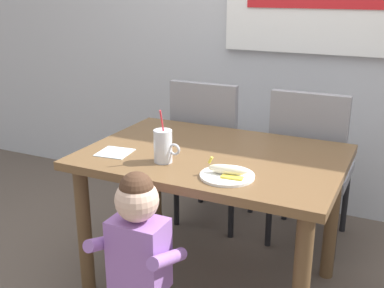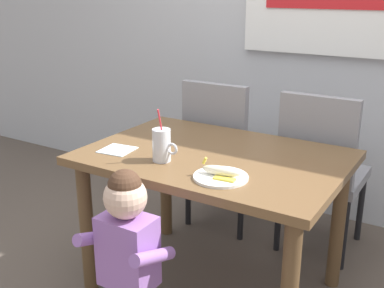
% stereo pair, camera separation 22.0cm
% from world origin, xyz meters
% --- Properties ---
extents(ground_plane, '(24.00, 24.00, 0.00)m').
position_xyz_m(ground_plane, '(0.00, 0.00, 0.00)').
color(ground_plane, brown).
extents(dining_table, '(1.22, 0.85, 0.74)m').
position_xyz_m(dining_table, '(0.00, 0.00, 0.63)').
color(dining_table, brown).
rests_on(dining_table, ground).
extents(dining_chair_left, '(0.44, 0.45, 0.96)m').
position_xyz_m(dining_chair_left, '(-0.28, 0.62, 0.54)').
color(dining_chair_left, gray).
rests_on(dining_chair_left, ground).
extents(dining_chair_right, '(0.44, 0.44, 0.96)m').
position_xyz_m(dining_chair_right, '(0.34, 0.62, 0.54)').
color(dining_chair_right, gray).
rests_on(dining_chair_right, ground).
extents(toddler_standing, '(0.33, 0.24, 0.84)m').
position_xyz_m(toddler_standing, '(-0.06, -0.59, 0.53)').
color(toddler_standing, '#3F4760').
rests_on(toddler_standing, ground).
extents(milk_cup, '(0.13, 0.08, 0.25)m').
position_xyz_m(milk_cup, '(-0.16, -0.21, 0.80)').
color(milk_cup, silver).
rests_on(milk_cup, dining_table).
extents(snack_plate, '(0.23, 0.23, 0.01)m').
position_xyz_m(snack_plate, '(0.17, -0.25, 0.74)').
color(snack_plate, white).
rests_on(snack_plate, dining_table).
extents(peeled_banana, '(0.17, 0.11, 0.07)m').
position_xyz_m(peeled_banana, '(0.17, -0.25, 0.77)').
color(peeled_banana, '#F4EAC6').
rests_on(peeled_banana, snack_plate).
extents(paper_napkin, '(0.17, 0.17, 0.00)m').
position_xyz_m(paper_napkin, '(-0.43, -0.20, 0.74)').
color(paper_napkin, silver).
rests_on(paper_napkin, dining_table).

